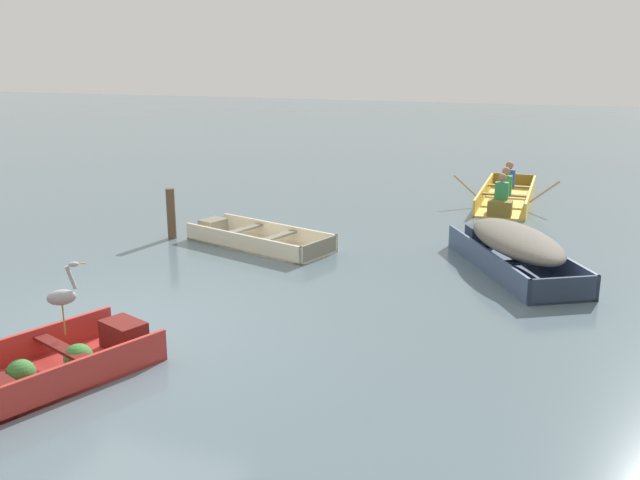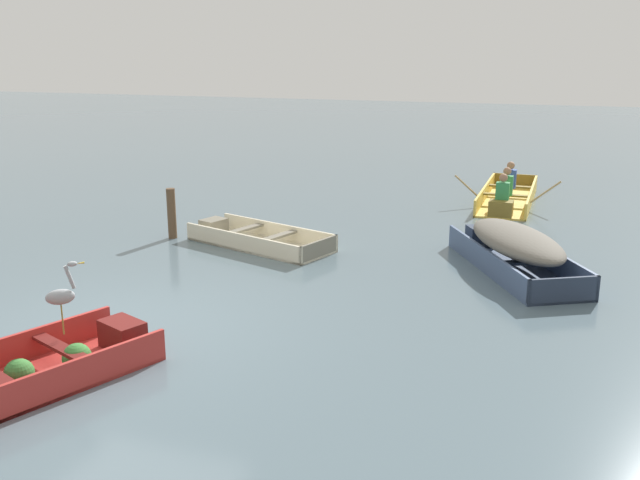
{
  "view_description": "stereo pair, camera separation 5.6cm",
  "coord_description": "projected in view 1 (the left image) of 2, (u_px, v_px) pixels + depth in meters",
  "views": [
    {
      "loc": [
        5.17,
        -7.28,
        3.54
      ],
      "look_at": [
        1.39,
        3.81,
        0.35
      ],
      "focal_mm": 40.0,
      "sensor_mm": 36.0,
      "label": 1
    },
    {
      "loc": [
        5.22,
        -7.26,
        3.54
      ],
      "look_at": [
        1.39,
        3.81,
        0.35
      ],
      "focal_mm": 40.0,
      "sensor_mm": 36.0,
      "label": 2
    }
  ],
  "objects": [
    {
      "name": "dinghy_red_foreground",
      "position": [
        44.0,
        369.0,
        7.77
      ],
      "size": [
        2.13,
        2.97,
        0.38
      ],
      "color": "#AD2D28",
      "rests_on": "ground"
    },
    {
      "name": "ground_plane",
      "position": [
        123.0,
        330.0,
        9.18
      ],
      "size": [
        80.0,
        80.0,
        0.0
      ],
      "primitive_type": "plane",
      "color": "slate"
    },
    {
      "name": "skiff_cream_mid_moored",
      "position": [
        255.0,
        239.0,
        13.13
      ],
      "size": [
        2.97,
        1.87,
        0.32
      ],
      "color": "beige",
      "rests_on": "ground"
    },
    {
      "name": "skiff_slate_blue_near_moored",
      "position": [
        515.0,
        245.0,
        11.57
      ],
      "size": [
        2.51,
        3.34,
        0.71
      ],
      "color": "#475B7F",
      "rests_on": "ground"
    },
    {
      "name": "mooring_post",
      "position": [
        171.0,
        214.0,
        13.47
      ],
      "size": [
        0.16,
        0.16,
        0.96
      ],
      "primitive_type": "cylinder",
      "color": "brown",
      "rests_on": "ground"
    },
    {
      "name": "rowboat_yellow_with_crew",
      "position": [
        506.0,
        195.0,
        16.46
      ],
      "size": [
        2.35,
        3.69,
        0.93
      ],
      "color": "#E5BC47",
      "rests_on": "ground"
    },
    {
      "name": "heron_on_dinghy",
      "position": [
        63.0,
        295.0,
        7.99
      ],
      "size": [
        0.39,
        0.36,
        0.84
      ],
      "color": "olive",
      "rests_on": "dinghy_red_foreground"
    }
  ]
}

